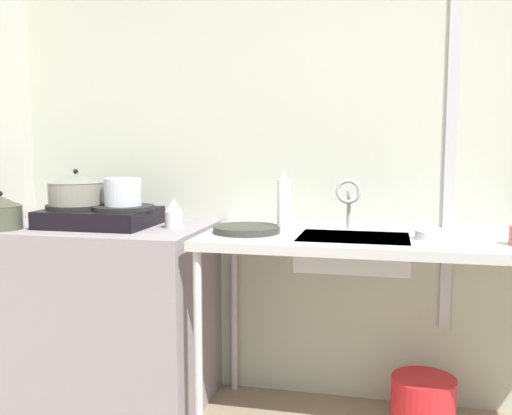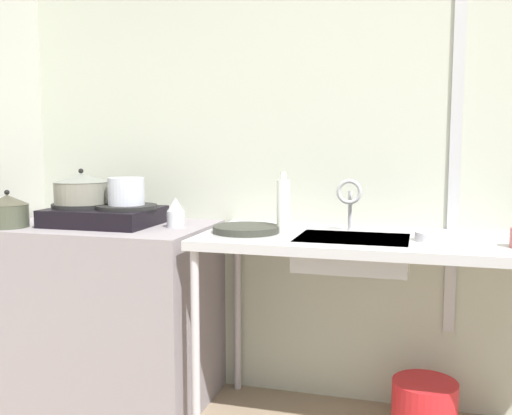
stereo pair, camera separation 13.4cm
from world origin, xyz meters
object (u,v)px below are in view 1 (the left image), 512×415
Objects in this scene: pot_on_left_burner at (76,189)px; bucket_on_floor at (423,403)px; percolator at (174,213)px; small_bowl_on_drainboard at (434,235)px; sink_basin at (353,252)px; frying_pan at (246,229)px; pot_beside_stove at (1,213)px; pot_on_right_burner at (123,192)px; stove at (100,216)px; bottle_by_sink at (284,205)px; faucet at (348,196)px.

bucket_on_floor is (1.63, 0.08, -0.93)m from pot_on_left_burner.
percolator is 1.16m from small_bowl_on_drainboard.
frying_pan reaches higher than sink_basin.
pot_beside_stove is 1.13m from frying_pan.
pot_on_right_burner reaches higher than pot_beside_stove.
sink_basin is (1.19, -0.05, -0.11)m from stove.
pot_on_right_burner is at bearing 0.00° from pot_on_left_burner.
bottle_by_sink reaches higher than pot_beside_stove.
bottle_by_sink is 0.94× the size of bucket_on_floor.
bottle_by_sink is (-0.27, -0.12, -0.04)m from faucet.
percolator is 0.59× the size of faucet.
pot_beside_stove is at bearing -168.46° from faucet.
pot_beside_stove reaches higher than stove.
stove is at bearing 179.80° from bottle_by_sink.
frying_pan is (1.11, 0.16, -0.06)m from pot_beside_stove.
pot_on_right_burner is at bearing 177.46° from sink_basin.
stove is 1.20m from sink_basin.
pot_on_right_burner is 0.62m from frying_pan.
faucet is 0.42m from small_bowl_on_drainboard.
small_bowl_on_drainboard is at bearing -2.81° from percolator.
sink_basin is at bearing -178.00° from small_bowl_on_drainboard.
bottle_by_sink is (-0.63, 0.03, 0.10)m from small_bowl_on_drainboard.
pot_beside_stove is at bearing -163.84° from percolator.
sink_basin is (1.31, -0.05, -0.24)m from pot_on_left_burner.
sink_basin is (1.07, -0.05, -0.23)m from pot_on_right_burner.
pot_on_left_burner reaches higher than stove.
faucet is (1.55, 0.32, 0.08)m from pot_beside_stove.
pot_on_left_burner is 0.24m from pot_on_right_burner.
pot_on_right_burner is at bearing 178.52° from small_bowl_on_drainboard.
percolator reaches higher than small_bowl_on_drainboard.
sink_basin is 0.47m from frying_pan.
stove is 0.17m from pot_on_left_burner.
pot_on_right_burner is 0.37× the size of sink_basin.
frying_pan is (-0.43, -0.16, -0.14)m from faucet.
faucet reaches higher than stove.
frying_pan is 0.79m from small_bowl_on_drainboard.
stove is 0.73m from frying_pan.
bucket_on_floor is (-0.01, 0.12, -0.78)m from small_bowl_on_drainboard.
small_bowl_on_drainboard is at bearing 2.00° from sink_basin.
sink_basin is at bearing -8.19° from bottle_by_sink.
pot_on_left_burner is 1.91× the size of percolator.
stove reaches higher than frying_pan.
faucet is 0.30m from bottle_by_sink.
pot_on_right_burner is 0.26m from percolator.
percolator is 0.52m from bottle_by_sink.
percolator is (0.36, 0.02, 0.02)m from stove.
percolator is 0.47× the size of frying_pan.
stove is at bearing -174.16° from faucet.
faucet reaches higher than pot_on_right_burner.
bucket_on_floor is at bearing 3.13° from stove.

